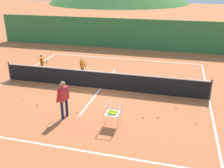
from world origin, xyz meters
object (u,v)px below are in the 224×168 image
tennis_net (100,80)px  student_1 (82,65)px  tennis_ball_1 (77,112)px  tennis_ball_6 (72,88)px  tennis_ball_2 (196,123)px  tennis_ball_7 (23,100)px  tennis_ball_0 (125,97)px  tennis_ball_3 (122,104)px  instructor (63,96)px  tennis_ball_9 (176,108)px  ball_cart (112,113)px  tennis_ball_8 (143,117)px  tennis_ball_5 (37,105)px  tennis_ball_4 (0,103)px  student_0 (42,63)px  tennis_ball_10 (158,117)px

tennis_net → student_1: (-1.62, 1.59, 0.22)m
tennis_ball_1 → tennis_ball_6: same height
tennis_ball_2 → tennis_ball_7: bearing=179.0°
tennis_net → tennis_ball_2: tennis_net is taller
tennis_ball_7 → tennis_ball_1: bearing=-9.3°
tennis_ball_0 → tennis_ball_3: 0.84m
instructor → tennis_ball_3: size_ratio=23.98×
student_1 → tennis_ball_9: bearing=-27.8°
ball_cart → tennis_ball_0: (-0.05, 2.77, -0.55)m
tennis_ball_2 → tennis_ball_3: bearing=164.7°
tennis_ball_0 → tennis_ball_8: bearing=-57.5°
tennis_ball_1 → tennis_ball_3: size_ratio=1.00×
tennis_ball_7 → tennis_ball_9: size_ratio=1.00×
student_1 → tennis_ball_5: (-0.63, -4.28, -0.69)m
tennis_ball_4 → tennis_ball_8: bearing=3.0°
tennis_ball_0 → tennis_net: bearing=153.1°
tennis_ball_0 → tennis_ball_7: 5.03m
tennis_ball_1 → tennis_ball_5: (-2.06, 0.19, 0.00)m
tennis_ball_4 → tennis_ball_7: 1.03m
tennis_ball_4 → student_0: bearing=90.2°
tennis_net → tennis_ball_2: bearing=-27.5°
student_1 → tennis_ball_8: student_1 is taller
ball_cart → tennis_ball_7: bearing=166.4°
tennis_ball_2 → tennis_ball_5: same height
student_1 → tennis_ball_0: student_1 is taller
tennis_ball_5 → tennis_ball_10: 5.56m
student_0 → tennis_ball_7: bearing=-76.7°
tennis_ball_2 → student_0: bearing=157.2°
instructor → tennis_ball_0: instructor is taller
tennis_ball_9 → tennis_ball_0: bearing=166.2°
tennis_ball_1 → tennis_ball_3: 2.15m
tennis_ball_6 → tennis_ball_8: (4.16, -2.16, 0.00)m
student_1 → tennis_ball_9: 6.42m
tennis_ball_1 → tennis_ball_5: bearing=174.6°
tennis_ball_3 → tennis_ball_2: bearing=-15.3°
student_1 → tennis_ball_3: (3.17, -3.21, -0.69)m
tennis_ball_0 → tennis_ball_3: bearing=-89.4°
ball_cart → tennis_ball_2: (3.27, 1.02, -0.55)m
student_1 → tennis_ball_5: 4.38m
tennis_ball_1 → tennis_ball_8: size_ratio=1.00×
tennis_ball_10 → tennis_ball_1: bearing=-172.5°
instructor → tennis_ball_0: size_ratio=23.98×
tennis_net → tennis_ball_10: 4.11m
student_1 → ball_cart: size_ratio=1.33×
student_1 → tennis_ball_4: (-2.45, -4.57, -0.69)m
instructor → tennis_ball_7: 3.03m
tennis_ball_2 → ball_cart: bearing=-162.7°
student_1 → ball_cart: (3.21, -5.14, -0.13)m
tennis_ball_2 → tennis_ball_6: same height
tennis_ball_5 → tennis_ball_9: 6.41m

